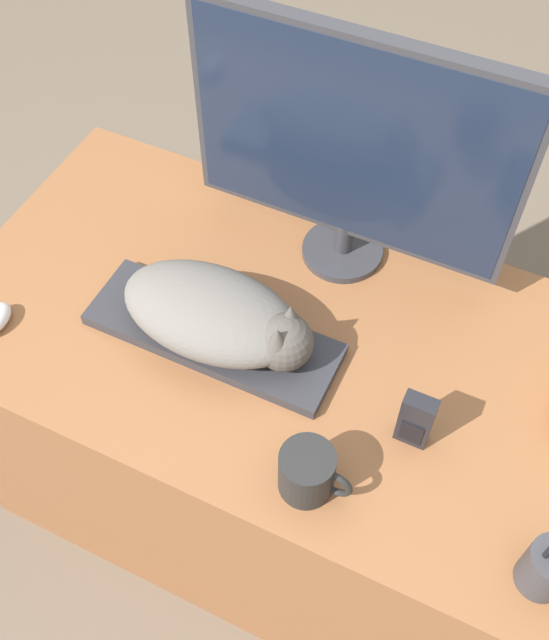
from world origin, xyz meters
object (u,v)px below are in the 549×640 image
at_px(coffee_mug, 308,472).
at_px(phone, 416,420).
at_px(monitor, 353,149).
at_px(keyboard, 213,334).
at_px(cat, 221,316).
at_px(pen_cup, 548,567).

height_order(coffee_mug, phone, phone).
height_order(monitor, phone, monitor).
height_order(keyboard, cat, cat).
height_order(keyboard, coffee_mug, coffee_mug).
bearing_deg(monitor, pen_cup, -42.52).
relative_size(cat, pen_cup, 1.78).
xyz_separation_m(keyboard, monitor, (0.14, 0.30, 0.26)).
xyz_separation_m(keyboard, coffee_mug, (0.28, -0.19, 0.04)).
distance_m(cat, coffee_mug, 0.32).
relative_size(keyboard, pen_cup, 2.32).
xyz_separation_m(coffee_mug, pen_cup, (0.38, 0.01, 0.01)).
bearing_deg(phone, pen_cup, -29.42).
relative_size(coffee_mug, phone, 1.02).
distance_m(pen_cup, phone, 0.29).
bearing_deg(coffee_mug, phone, 51.44).
height_order(cat, monitor, monitor).
bearing_deg(pen_cup, cat, 164.09).
bearing_deg(cat, phone, -5.63).
bearing_deg(monitor, coffee_mug, -73.90).
distance_m(keyboard, pen_cup, 0.68).
relative_size(keyboard, phone, 3.94).
height_order(pen_cup, phone, pen_cup).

